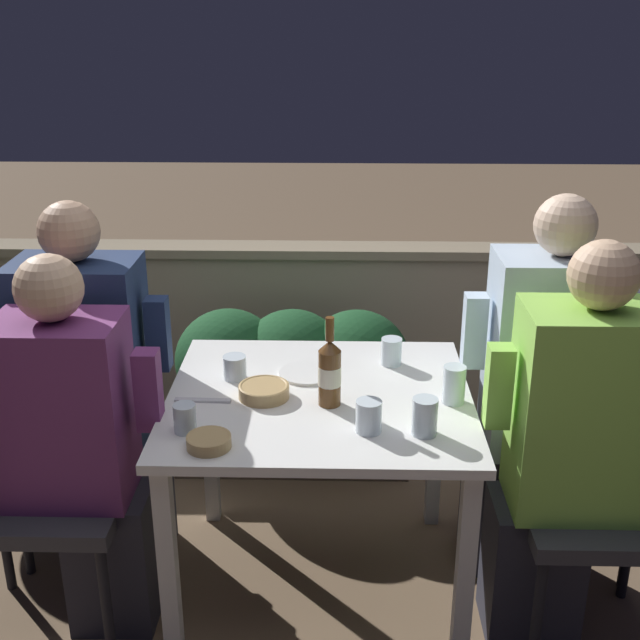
# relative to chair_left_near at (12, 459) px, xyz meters

# --- Properties ---
(ground_plane) EXTENTS (16.00, 16.00, 0.00)m
(ground_plane) POSITION_rel_chair_left_near_xyz_m (0.91, 0.15, -0.57)
(ground_plane) COLOR #7A6047
(parapet_wall) EXTENTS (9.00, 0.18, 0.81)m
(parapet_wall) POSITION_rel_chair_left_near_xyz_m (0.91, 1.49, -0.16)
(parapet_wall) COLOR gray
(parapet_wall) RESTS_ON ground_plane
(dining_table) EXTENTS (0.93, 0.85, 0.72)m
(dining_table) POSITION_rel_chair_left_near_xyz_m (0.91, 0.15, 0.05)
(dining_table) COLOR white
(dining_table) RESTS_ON ground_plane
(planter_hedge) EXTENTS (0.97, 0.47, 0.67)m
(planter_hedge) POSITION_rel_chair_left_near_xyz_m (0.78, 0.98, -0.19)
(planter_hedge) COLOR brown
(planter_hedge) RESTS_ON ground_plane
(chair_left_near) EXTENTS (0.45, 0.45, 0.97)m
(chair_left_near) POSITION_rel_chair_left_near_xyz_m (0.00, 0.00, 0.00)
(chair_left_near) COLOR #333338
(chair_left_near) RESTS_ON ground_plane
(person_purple_stripe) EXTENTS (0.47, 0.26, 1.20)m
(person_purple_stripe) POSITION_rel_chair_left_near_xyz_m (0.21, -0.00, 0.04)
(person_purple_stripe) COLOR #282833
(person_purple_stripe) RESTS_ON ground_plane
(chair_left_far) EXTENTS (0.45, 0.45, 0.97)m
(chair_left_far) POSITION_rel_chair_left_near_xyz_m (-0.03, 0.31, 0.00)
(chair_left_far) COLOR #333338
(chair_left_far) RESTS_ON ground_plane
(person_navy_jumper) EXTENTS (0.48, 0.26, 1.28)m
(person_navy_jumper) POSITION_rel_chair_left_near_xyz_m (0.17, 0.31, 0.08)
(person_navy_jumper) COLOR #282833
(person_navy_jumper) RESTS_ON ground_plane
(chair_right_near) EXTENTS (0.45, 0.45, 0.97)m
(chair_right_near) POSITION_rel_chair_left_near_xyz_m (1.85, -0.02, 0.00)
(chair_right_near) COLOR #333338
(chair_right_near) RESTS_ON ground_plane
(person_green_blouse) EXTENTS (0.48, 0.26, 1.26)m
(person_green_blouse) POSITION_rel_chair_left_near_xyz_m (1.64, -0.02, 0.07)
(person_green_blouse) COLOR #282833
(person_green_blouse) RESTS_ON ground_plane
(chair_right_far) EXTENTS (0.45, 0.45, 0.97)m
(chair_right_far) POSITION_rel_chair_left_near_xyz_m (1.83, 0.32, 0.00)
(chair_right_far) COLOR #333338
(chair_right_far) RESTS_ON ground_plane
(person_blue_shirt) EXTENTS (0.48, 0.26, 1.31)m
(person_blue_shirt) POSITION_rel_chair_left_near_xyz_m (1.62, 0.32, 0.09)
(person_blue_shirt) COLOR #282833
(person_blue_shirt) RESTS_ON ground_plane
(beer_bottle) EXTENTS (0.07, 0.07, 0.28)m
(beer_bottle) POSITION_rel_chair_left_near_xyz_m (0.95, 0.09, 0.25)
(beer_bottle) COLOR brown
(beer_bottle) RESTS_ON dining_table
(plate_0) EXTENTS (0.19, 0.19, 0.01)m
(plate_0) POSITION_rel_chair_left_near_xyz_m (0.87, 0.30, 0.15)
(plate_0) COLOR white
(plate_0) RESTS_ON dining_table
(bowl_0) EXTENTS (0.15, 0.15, 0.04)m
(bowl_0) POSITION_rel_chair_left_near_xyz_m (0.75, 0.13, 0.17)
(bowl_0) COLOR tan
(bowl_0) RESTS_ON dining_table
(bowl_1) EXTENTS (0.12, 0.12, 0.03)m
(bowl_1) POSITION_rel_chair_left_near_xyz_m (0.62, -0.17, 0.17)
(bowl_1) COLOR tan
(bowl_1) RESTS_ON dining_table
(glass_cup_0) EXTENTS (0.07, 0.07, 0.09)m
(glass_cup_0) POSITION_rel_chair_left_near_xyz_m (1.06, -0.07, 0.19)
(glass_cup_0) COLOR silver
(glass_cup_0) RESTS_ON dining_table
(glass_cup_1) EXTENTS (0.07, 0.07, 0.12)m
(glass_cup_1) POSITION_rel_chair_left_near_xyz_m (1.32, 0.11, 0.21)
(glass_cup_1) COLOR silver
(glass_cup_1) RESTS_ON dining_table
(glass_cup_2) EXTENTS (0.07, 0.07, 0.09)m
(glass_cup_2) POSITION_rel_chair_left_near_xyz_m (1.15, 0.39, 0.19)
(glass_cup_2) COLOR silver
(glass_cup_2) RESTS_ON dining_table
(glass_cup_3) EXTENTS (0.07, 0.07, 0.08)m
(glass_cup_3) POSITION_rel_chair_left_near_xyz_m (0.64, 0.26, 0.19)
(glass_cup_3) COLOR silver
(glass_cup_3) RESTS_ON dining_table
(glass_cup_4) EXTENTS (0.06, 0.06, 0.08)m
(glass_cup_4) POSITION_rel_chair_left_near_xyz_m (0.55, -0.09, 0.19)
(glass_cup_4) COLOR silver
(glass_cup_4) RESTS_ON dining_table
(glass_cup_5) EXTENTS (0.07, 0.07, 0.11)m
(glass_cup_5) POSITION_rel_chair_left_near_xyz_m (1.21, -0.08, 0.20)
(glass_cup_5) COLOR silver
(glass_cup_5) RESTS_ON dining_table
(fork_0) EXTENTS (0.17, 0.02, 0.01)m
(fork_0) POSITION_rel_chair_left_near_xyz_m (0.56, 0.10, 0.15)
(fork_0) COLOR silver
(fork_0) RESTS_ON dining_table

